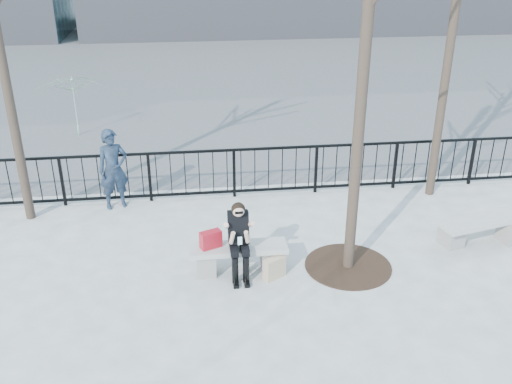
{
  "coord_description": "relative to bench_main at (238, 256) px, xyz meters",
  "views": [
    {
      "loc": [
        -0.74,
        -8.28,
        5.34
      ],
      "look_at": [
        0.4,
        0.8,
        1.1
      ],
      "focal_mm": 40.0,
      "sensor_mm": 36.0,
      "label": 1
    }
  ],
  "objects": [
    {
      "name": "street_surface",
      "position": [
        0.0,
        15.0,
        -0.3
      ],
      "size": [
        60.0,
        23.0,
        0.01
      ],
      "primitive_type": "cube",
      "color": "#474747",
      "rests_on": "ground"
    },
    {
      "name": "tree_grate",
      "position": [
        1.9,
        -0.1,
        -0.29
      ],
      "size": [
        1.5,
        1.5,
        0.02
      ],
      "primitive_type": "cylinder",
      "color": "black",
      "rests_on": "ground"
    },
    {
      "name": "railing",
      "position": [
        0.0,
        3.0,
        0.25
      ],
      "size": [
        14.0,
        0.06,
        1.1
      ],
      "color": "black",
      "rests_on": "ground"
    },
    {
      "name": "ground",
      "position": [
        0.0,
        0.0,
        -0.3
      ],
      "size": [
        120.0,
        120.0,
        0.0
      ],
      "primitive_type": "plane",
      "color": "gray",
      "rests_on": "ground"
    },
    {
      "name": "vendor_umbrella",
      "position": [
        -3.8,
        7.57,
        0.55
      ],
      "size": [
        2.42,
        2.44,
        1.7
      ],
      "primitive_type": "imported",
      "rotation": [
        0.0,
        0.0,
        0.38
      ],
      "color": "#CEDE31",
      "rests_on": "ground"
    },
    {
      "name": "handbag",
      "position": [
        -0.46,
        0.02,
        0.33
      ],
      "size": [
        0.39,
        0.29,
        0.29
      ],
      "primitive_type": "cube",
      "rotation": [
        0.0,
        0.0,
        0.4
      ],
      "color": "#A3141F",
      "rests_on": "bench_main"
    },
    {
      "name": "shopping_bag",
      "position": [
        0.58,
        -0.28,
        -0.11
      ],
      "size": [
        0.41,
        0.34,
        0.38
      ],
      "primitive_type": "cube",
      "rotation": [
        0.0,
        0.0,
        0.56
      ],
      "color": "#CCB690",
      "rests_on": "ground"
    },
    {
      "name": "bench_main",
      "position": [
        0.0,
        0.0,
        0.0
      ],
      "size": [
        1.65,
        0.46,
        0.49
      ],
      "color": "slate",
      "rests_on": "ground"
    },
    {
      "name": "standing_man",
      "position": [
        -2.3,
        2.8,
        0.55
      ],
      "size": [
        0.72,
        0.59,
        1.7
      ],
      "primitive_type": "imported",
      "rotation": [
        0.0,
        0.0,
        0.33
      ],
      "color": "black",
      "rests_on": "ground"
    },
    {
      "name": "bench_second",
      "position": [
        4.56,
        0.39,
        0.02
      ],
      "size": [
        1.74,
        0.49,
        0.52
      ],
      "rotation": [
        0.0,
        0.0,
        0.24
      ],
      "color": "slate",
      "rests_on": "ground"
    },
    {
      "name": "seated_woman",
      "position": [
        0.0,
        -0.16,
        0.37
      ],
      "size": [
        0.5,
        0.64,
        1.34
      ],
      "color": "black",
      "rests_on": "ground"
    }
  ]
}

